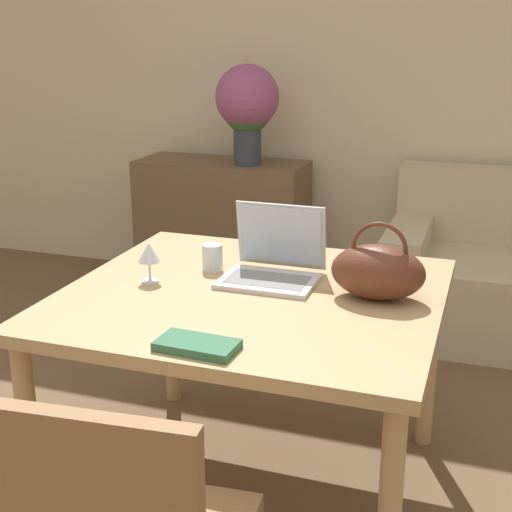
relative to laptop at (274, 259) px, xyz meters
The scene contains 9 objects.
wall_back 2.06m from the laptop, 93.51° to the left, with size 10.00×0.06×2.70m.
dining_table 0.21m from the laptop, 99.24° to the right, with size 1.18×1.09×0.73m.
sideboard 1.91m from the laptop, 116.92° to the left, with size 0.99×0.40×0.79m.
laptop is the anchor object (origin of this frame).
drinking_glass 0.23m from the laptop, behind, with size 0.07×0.07×0.09m.
wine_glass 0.41m from the laptop, 155.09° to the right, with size 0.08×0.08×0.13m.
handbag 0.37m from the laptop, 12.78° to the right, with size 0.29×0.18×0.25m.
flower_vase 1.77m from the laptop, 112.48° to the left, with size 0.35×0.35×0.55m.
book 0.61m from the laptop, 91.81° to the right, with size 0.22×0.12×0.02m.
Camera 1 is at (0.80, -1.43, 1.52)m, focal length 50.00 mm.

